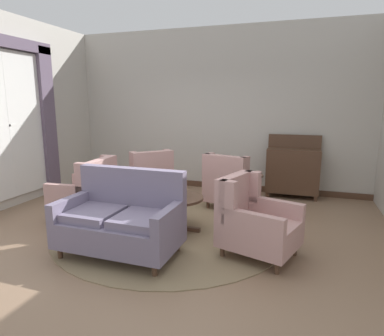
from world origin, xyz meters
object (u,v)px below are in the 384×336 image
at_px(coffee_table, 177,204).
at_px(sideboard, 293,170).
at_px(settee, 122,221).
at_px(armchair_foreground_right, 254,222).
at_px(side_table, 247,190).
at_px(armchair_near_window, 230,185).
at_px(armchair_far_left, 88,194).
at_px(armchair_back_corner, 148,182).
at_px(porcelain_vase, 180,186).

relative_size(coffee_table, sideboard, 0.64).
xyz_separation_m(settee, sideboard, (1.90, 3.23, 0.12)).
relative_size(armchair_foreground_right, side_table, 1.53).
bearing_deg(side_table, armchair_foreground_right, -77.42).
relative_size(armchair_near_window, armchair_far_left, 0.98).
bearing_deg(coffee_table, sideboard, 56.33).
relative_size(coffee_table, armchair_back_corner, 0.71).
distance_m(armchair_foreground_right, armchair_back_corner, 2.54).
height_order(porcelain_vase, armchair_near_window, armchair_near_window).
distance_m(armchair_far_left, side_table, 2.57).
height_order(coffee_table, sideboard, sideboard).
bearing_deg(armchair_foreground_right, armchair_back_corner, 73.40).
height_order(armchair_near_window, armchair_far_left, armchair_far_left).
bearing_deg(armchair_back_corner, coffee_table, 87.43).
height_order(armchair_foreground_right, sideboard, sideboard).
bearing_deg(settee, coffee_table, 69.59).
bearing_deg(armchair_far_left, armchair_near_window, 118.97).
bearing_deg(sideboard, armchair_near_window, -133.76).
relative_size(armchair_foreground_right, armchair_far_left, 1.04).
relative_size(porcelain_vase, sideboard, 0.29).
height_order(armchair_back_corner, side_table, armchair_back_corner).
relative_size(armchair_foreground_right, sideboard, 0.85).
bearing_deg(porcelain_vase, armchair_near_window, 68.38).
bearing_deg(side_table, settee, -121.30).
height_order(settee, side_table, settee).
bearing_deg(side_table, armchair_far_left, -154.59).
xyz_separation_m(armchair_foreground_right, side_table, (-0.34, 1.52, -0.01)).
xyz_separation_m(armchair_foreground_right, armchair_far_left, (-2.66, 0.41, 0.01)).
bearing_deg(armchair_near_window, sideboard, -117.51).
distance_m(porcelain_vase, armchair_back_corner, 1.37).
height_order(coffee_table, armchair_near_window, armchair_near_window).
bearing_deg(porcelain_vase, side_table, 52.30).
bearing_deg(armchair_foreground_right, armchair_near_window, 38.77).
bearing_deg(settee, armchair_far_left, 142.56).
relative_size(armchair_back_corner, side_table, 1.62).
distance_m(armchair_foreground_right, armchair_far_left, 2.69).
relative_size(coffee_table, armchair_far_left, 0.79).
relative_size(porcelain_vase, armchair_far_left, 0.36).
xyz_separation_m(coffee_table, armchair_far_left, (-1.48, -0.04, 0.03)).
height_order(armchair_foreground_right, armchair_back_corner, armchair_back_corner).
distance_m(coffee_table, armchair_far_left, 1.48).
xyz_separation_m(armchair_near_window, armchair_back_corner, (-1.44, -0.27, 0.01)).
xyz_separation_m(coffee_table, side_table, (0.84, 1.06, 0.01)).
bearing_deg(armchair_foreground_right, porcelain_vase, 85.05).
bearing_deg(armchair_far_left, settee, 47.58).
xyz_separation_m(armchair_near_window, sideboard, (1.01, 1.05, 0.12)).
distance_m(armchair_near_window, armchair_far_left, 2.39).
bearing_deg(side_table, armchair_near_window, 149.26).
xyz_separation_m(coffee_table, sideboard, (1.53, 2.30, 0.14)).
xyz_separation_m(settee, side_table, (1.21, 1.99, -0.02)).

